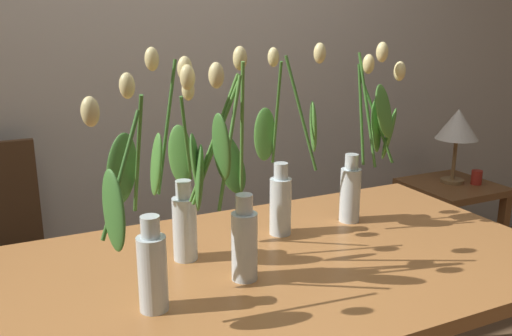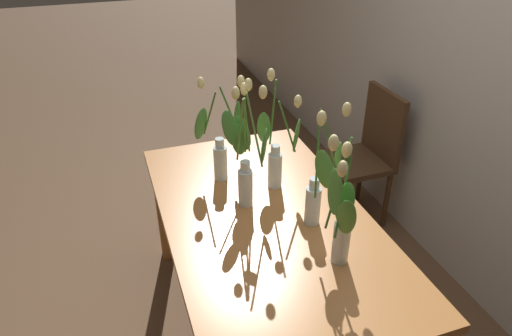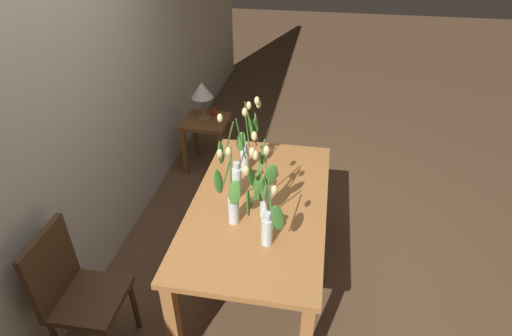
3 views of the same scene
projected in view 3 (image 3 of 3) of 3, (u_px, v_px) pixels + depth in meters
ground_plane at (259, 277)px, 3.18m from camera, size 18.00×18.00×0.00m
room_wall_rear at (66, 105)px, 2.62m from camera, size 9.00×0.10×2.70m
dining_table at (259, 212)px, 2.82m from camera, size 1.60×0.90×0.74m
tulip_vase_0 at (262, 189)px, 2.50m from camera, size 0.21×0.22×0.59m
tulip_vase_1 at (265, 222)px, 2.33m from camera, size 0.17×0.26×0.54m
tulip_vase_2 at (248, 143)px, 3.00m from camera, size 0.18×0.14×0.59m
tulip_vase_3 at (235, 166)px, 2.80m from camera, size 0.18×0.19×0.59m
tulip_vase_4 at (231, 200)px, 2.50m from camera, size 0.17×0.21×0.59m
dining_chair at (75, 289)px, 2.43m from camera, size 0.41×0.41×0.93m
side_table at (206, 130)px, 4.28m from camera, size 0.44×0.44×0.55m
table_lamp at (202, 91)px, 4.06m from camera, size 0.22×0.22×0.40m
pillar_candle at (214, 112)px, 4.27m from camera, size 0.06×0.06×0.07m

